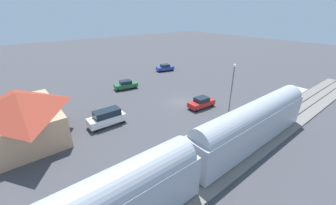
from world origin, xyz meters
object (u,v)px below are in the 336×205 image
pedestrian_on_platform (264,103)px  sedan_blue (165,68)px  suv_white (107,117)px  light_pole_near_platform (233,82)px  sedan_red (201,102)px  passenger_train (191,158)px  station_building (22,115)px  sedan_green (126,85)px

pedestrian_on_platform → sedan_blue: pedestrian_on_platform is taller
suv_white → light_pole_near_platform: (-7.83, -16.57, 3.55)m
sedan_red → suv_white: size_ratio=0.93×
passenger_train → light_pole_near_platform: (6.80, -15.26, 1.84)m
suv_white → light_pole_near_platform: 18.67m
pedestrian_on_platform → light_pole_near_platform: size_ratio=0.23×
pedestrian_on_platform → passenger_train: bearing=100.5°
passenger_train → light_pole_near_platform: light_pole_near_platform is taller
station_building → light_pole_near_platform: 27.85m
station_building → suv_white: bearing=-110.8°
sedan_blue → light_pole_near_platform: light_pole_near_platform is taller
suv_white → sedan_blue: bearing=-54.1°
sedan_green → sedan_red: bearing=-161.4°
pedestrian_on_platform → station_building: bearing=64.3°
sedan_red → light_pole_near_platform: (-3.59, -2.43, 3.82)m
sedan_red → sedan_blue: 23.21m
sedan_green → sedan_blue: (5.75, -14.54, 0.00)m
station_building → pedestrian_on_platform: (-14.37, -29.80, -1.76)m
suv_white → sedan_green: bearing=-38.4°
passenger_train → pedestrian_on_platform: 20.02m
sedan_green → suv_white: 14.37m
passenger_train → sedan_green: (25.89, -7.62, -1.98)m
suv_white → passenger_train: bearing=-174.9°
suv_white → sedan_red: bearing=-106.7°
suv_white → sedan_blue: suv_white is taller
sedan_red → sedan_blue: bearing=-23.7°
station_building → sedan_red: bearing=-108.3°
pedestrian_on_platform → suv_white: bearing=62.3°
sedan_blue → sedan_green: bearing=111.6°
pedestrian_on_platform → sedan_blue: size_ratio=0.36×
station_building → sedan_red: size_ratio=2.66×
passenger_train → sedan_blue: size_ratio=8.00×
passenger_train → sedan_green: size_ratio=8.09×
passenger_train → pedestrian_on_platform: passenger_train is taller
sedan_green → light_pole_near_platform: bearing=-158.2°
pedestrian_on_platform → suv_white: suv_white is taller
station_building → suv_white: (-3.37, -8.87, -1.89)m
sedan_red → passenger_train: bearing=129.0°
passenger_train → station_building: bearing=29.5°
station_building → light_pole_near_platform: light_pole_near_platform is taller
sedan_blue → light_pole_near_platform: 26.07m
suv_white → sedan_blue: (17.01, -23.47, -0.27)m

